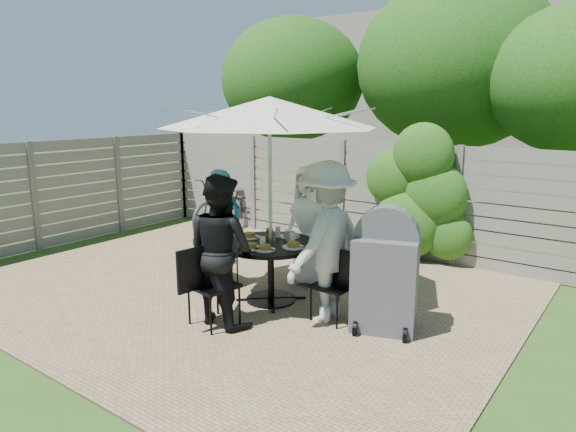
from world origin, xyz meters
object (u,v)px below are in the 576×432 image
Objects in this scene: patio_table at (271,261)px; plate_left at (250,236)px; plate_extra at (265,248)px; glass_back at (278,232)px; person_right at (326,242)px; glass_front at (263,243)px; person_front at (221,250)px; person_back at (311,225)px; chair_left at (219,267)px; plate_front at (250,247)px; syrup_jug at (270,235)px; plate_right at (293,246)px; plate_back at (289,235)px; chair_front at (213,302)px; chair_back at (317,262)px; bbq_grill at (385,275)px; coffee_cup at (288,236)px; chair_right at (334,300)px; bicycle at (229,204)px; person_left at (224,229)px; glass_right at (292,239)px; umbrella at (270,112)px.

patio_table is 0.44m from plate_left.
glass_back is at bearing 113.37° from plate_extra.
glass_front is at bearing -70.30° from person_right.
patio_table is 0.73× the size of person_front.
person_back is 1.97× the size of chair_left.
syrup_jug is (-0.03, 0.41, 0.06)m from plate_front.
plate_right is at bearing 55.42° from plate_extra.
plate_left is (-0.38, -0.34, 0.00)m from plate_back.
patio_table is at bearing 4.73° from chair_front.
patio_table is 1.00m from chair_back.
plate_front is 1.60m from bbq_grill.
plate_right is 2.17× the size of coffee_cup.
plate_front is 1.08× the size of plate_extra.
plate_front is 1.62× the size of syrup_jug.
person_front reaches higher than chair_left.
person_front is at bearing -93.61° from plate_back.
plate_left is (-0.42, -0.94, 0.51)m from chair_back.
glass_front reaches higher than patio_table.
bbq_grill is at bearing 11.70° from chair_left.
plate_back and plate_right have the same top height.
plate_right is at bearing -90.00° from person_right.
bicycle reaches higher than chair_right.
person_left is 0.77m from syrup_jug.
glass_front is (0.15, 0.70, 0.55)m from chair_front.
glass_right reaches higher than plate_back.
umbrella is 19.74× the size of glass_back.
chair_back is 1.37m from chair_right.
plate_extra is 1.71× the size of glass_right.
person_right is 7.06× the size of plate_back.
person_left is at bearing 176.39° from plate_right.
syrup_jug is at bearing -136.88° from coffee_cup.
syrup_jug is at bearing -2.17° from chair_right.
plate_left is 1.88m from bbq_grill.
plate_front is (-0.99, -0.30, 0.53)m from chair_right.
person_back is 0.77m from glass_right.
umbrella is at bearing 176.39° from plate_right.
chair_front is 0.90m from glass_front.
umbrella reaches higher than person_right.
person_front reaches higher than plate_back.
coffee_cup reaches higher than plate_front.
bicycle is (-3.20, 2.34, -0.30)m from glass_right.
bicycle is 5.03m from bbq_grill.
person_right is 4.52m from bicycle.
chair_back is 0.58× the size of person_left.
chair_left is at bearing 161.60° from plate_extra.
glass_right is at bearing 161.42° from bbq_grill.
person_back is at bearing 81.99° from syrup_jug.
chair_back is 1.35m from glass_front.
chair_left is 0.61× the size of bbq_grill.
bbq_grill is (4.45, -2.35, 0.09)m from bicycle.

